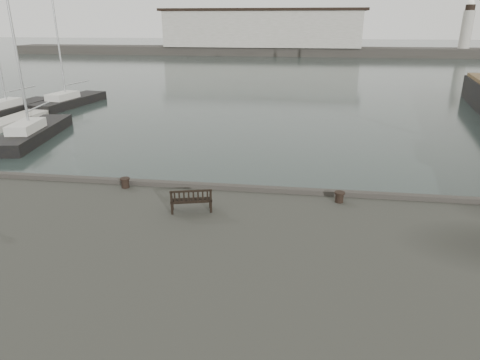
# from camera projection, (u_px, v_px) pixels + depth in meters

# --- Properties ---
(ground) EXTENTS (400.00, 400.00, 0.00)m
(ground) POSITION_uv_depth(u_px,v_px,m) (227.00, 224.00, 17.30)
(ground) COLOR black
(ground) RESTS_ON ground
(breakwater) EXTENTS (140.00, 9.50, 12.20)m
(breakwater) POSITION_uv_depth(u_px,v_px,m) (276.00, 37.00, 101.75)
(breakwater) COLOR #383530
(breakwater) RESTS_ON ground
(bench) EXTENTS (1.49, 0.85, 0.81)m
(bench) POSITION_uv_depth(u_px,v_px,m) (191.00, 204.00, 14.60)
(bench) COLOR black
(bench) RESTS_ON quay
(bollard_left) EXTENTS (0.41, 0.41, 0.39)m
(bollard_left) POSITION_uv_depth(u_px,v_px,m) (125.00, 183.00, 16.71)
(bollard_left) COLOR black
(bollard_left) RESTS_ON quay
(bollard_right) EXTENTS (0.48, 0.48, 0.39)m
(bollard_right) POSITION_uv_depth(u_px,v_px,m) (339.00, 197.00, 15.36)
(bollard_right) COLOR black
(bollard_right) RESTS_ON quay
(yacht_b) EXTENTS (2.67, 9.68, 12.71)m
(yacht_b) POSITION_uv_depth(u_px,v_px,m) (12.00, 112.00, 37.56)
(yacht_b) COLOR black
(yacht_b) RESTS_ON ground
(yacht_c) EXTENTS (3.71, 9.35, 12.33)m
(yacht_c) POSITION_uv_depth(u_px,v_px,m) (34.00, 136.00, 29.69)
(yacht_c) COLOR black
(yacht_c) RESTS_ON ground
(yacht_d) EXTENTS (3.51, 9.26, 11.44)m
(yacht_d) POSITION_uv_depth(u_px,v_px,m) (70.00, 103.00, 41.41)
(yacht_d) COLOR black
(yacht_d) RESTS_ON ground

